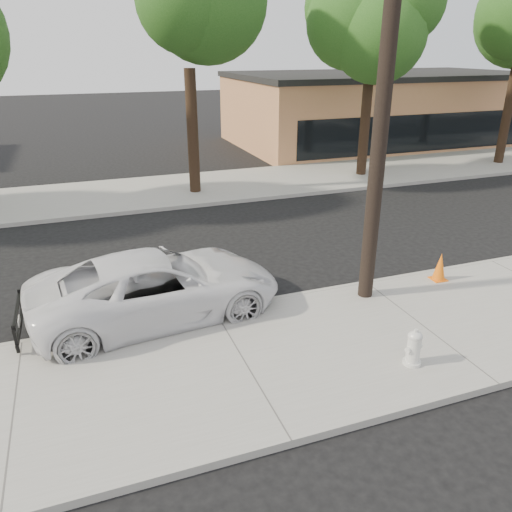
% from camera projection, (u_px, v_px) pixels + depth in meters
% --- Properties ---
extents(ground, '(120.00, 120.00, 0.00)m').
position_uv_depth(ground, '(192.00, 277.00, 13.21)').
color(ground, black).
rests_on(ground, ground).
extents(near_sidewalk, '(90.00, 4.40, 0.15)m').
position_uv_depth(near_sidewalk, '(244.00, 364.00, 9.45)').
color(near_sidewalk, gray).
rests_on(near_sidewalk, ground).
extents(far_sidewalk, '(90.00, 5.00, 0.15)m').
position_uv_depth(far_sidewalk, '(144.00, 193.00, 20.54)').
color(far_sidewalk, gray).
rests_on(far_sidewalk, ground).
extents(curb_near, '(90.00, 0.12, 0.16)m').
position_uv_depth(curb_near, '(213.00, 311.00, 11.36)').
color(curb_near, '#9E9B93').
rests_on(curb_near, ground).
extents(building_main, '(18.00, 10.00, 4.00)m').
position_uv_depth(building_main, '(380.00, 109.00, 31.35)').
color(building_main, '#C07C50').
rests_on(building_main, ground).
extents(utility_pole, '(1.40, 0.34, 9.00)m').
position_uv_depth(utility_pole, '(384.00, 96.00, 10.19)').
color(utility_pole, black).
rests_on(utility_pole, near_sidewalk).
extents(tree_c, '(4.96, 4.80, 9.55)m').
position_uv_depth(tree_c, '(194.00, 8.00, 17.84)').
color(tree_c, black).
rests_on(tree_c, far_sidewalk).
extents(tree_d, '(4.50, 4.35, 8.75)m').
position_uv_depth(tree_d, '(379.00, 28.00, 20.86)').
color(tree_d, black).
rests_on(tree_d, far_sidewalk).
extents(police_cruiser, '(5.68, 3.05, 1.52)m').
position_uv_depth(police_cruiser, '(157.00, 286.00, 10.98)').
color(police_cruiser, white).
rests_on(police_cruiser, ground).
extents(fire_hydrant, '(0.37, 0.34, 0.69)m').
position_uv_depth(fire_hydrant, '(414.00, 348.00, 9.22)').
color(fire_hydrant, silver).
rests_on(fire_hydrant, near_sidewalk).
extents(traffic_cone, '(0.39, 0.39, 0.72)m').
position_uv_depth(traffic_cone, '(440.00, 267.00, 12.60)').
color(traffic_cone, orange).
rests_on(traffic_cone, near_sidewalk).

